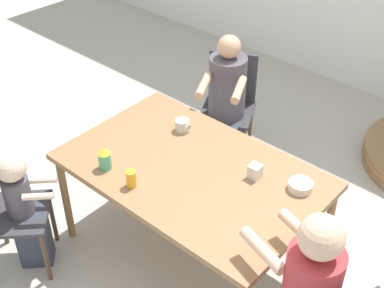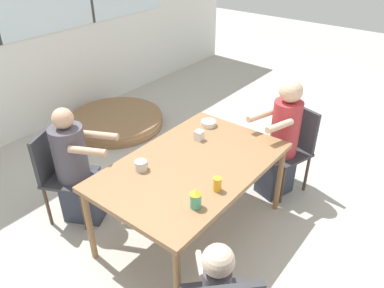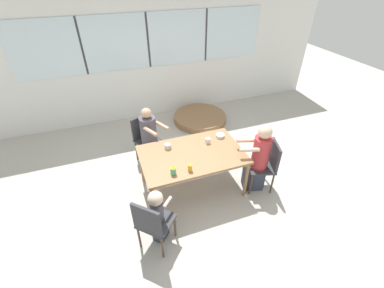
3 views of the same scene
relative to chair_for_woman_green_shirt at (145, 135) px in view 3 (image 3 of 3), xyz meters
name	(u,v)px [view 3 (image 3 of 3)]	position (x,y,z in m)	size (l,w,h in m)	color
ground_plane	(192,188)	(0.53, -1.06, -0.51)	(16.00, 16.00, 0.00)	#B2ADA3
wall_back_with_windows	(149,55)	(0.53, 1.66, 0.91)	(8.40, 0.08, 2.80)	silver
dining_table	(192,157)	(0.53, -1.06, 0.15)	(1.55, 0.99, 0.72)	olive
chair_for_woman_green_shirt	(145,135)	(0.00, 0.00, 0.00)	(0.54, 0.54, 0.86)	#333338
chair_for_man_blue_shirt	(267,162)	(1.66, -1.42, 0.00)	(0.50, 0.50, 0.86)	#333338
chair_for_toddler	(152,222)	(-0.30, -1.91, 0.00)	(0.57, 0.57, 0.86)	#333338
person_woman_green_shirt	(150,139)	(0.07, -0.15, -0.01)	(0.48, 0.58, 1.10)	#333847
person_man_blue_shirt	(258,160)	(1.51, -1.37, 0.04)	(0.53, 0.40, 1.18)	#333847
person_toddler	(158,216)	(-0.19, -1.80, -0.05)	(0.33, 0.33, 0.89)	#333847
coffee_mug	(168,146)	(0.22, -0.80, 0.25)	(0.10, 0.09, 0.08)	beige
sippy_cup	(173,170)	(0.14, -1.40, 0.28)	(0.08, 0.08, 0.15)	#4CA57F
juice_glass	(190,168)	(0.38, -1.41, 0.26)	(0.06, 0.06, 0.11)	gold
milk_carton_small	(208,141)	(0.86, -0.88, 0.25)	(0.07, 0.07, 0.09)	silver
bowl_white_shallow	(220,136)	(1.12, -0.80, 0.23)	(0.14, 0.14, 0.05)	silver
folded_table_stack	(200,118)	(1.45, 0.93, -0.43)	(1.22, 1.22, 0.15)	olive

